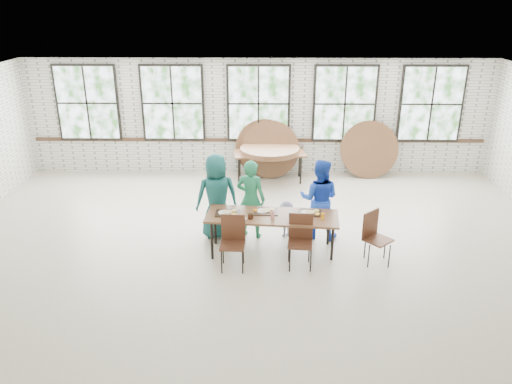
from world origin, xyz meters
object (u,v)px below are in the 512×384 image
(chair_near_right, at_px, (300,236))
(storage_table, at_px, (270,155))
(dining_table, at_px, (272,218))
(chair_near_left, at_px, (233,237))

(chair_near_right, height_order, storage_table, chair_near_right)
(dining_table, height_order, chair_near_right, chair_near_right)
(chair_near_left, bearing_deg, dining_table, 39.85)
(chair_near_right, xyz_separation_m, storage_table, (-0.49, 4.30, 0.13))
(chair_near_right, bearing_deg, chair_near_left, -170.71)
(dining_table, xyz_separation_m, storage_table, (-0.00, 3.84, -0.00))
(dining_table, bearing_deg, storage_table, 95.12)
(chair_near_right, distance_m, storage_table, 4.33)
(storage_table, bearing_deg, chair_near_right, -88.93)
(dining_table, distance_m, chair_near_right, 0.69)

